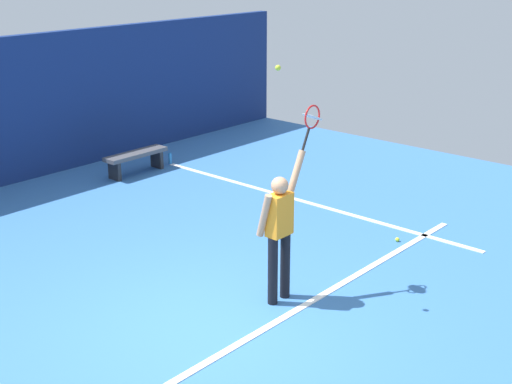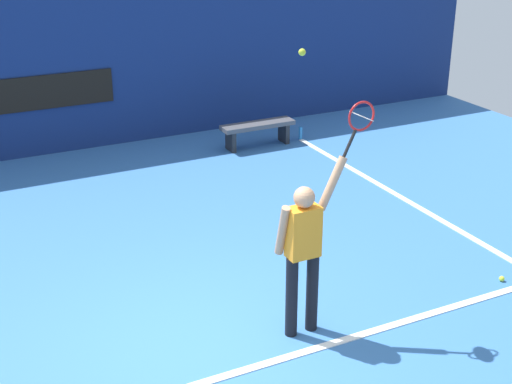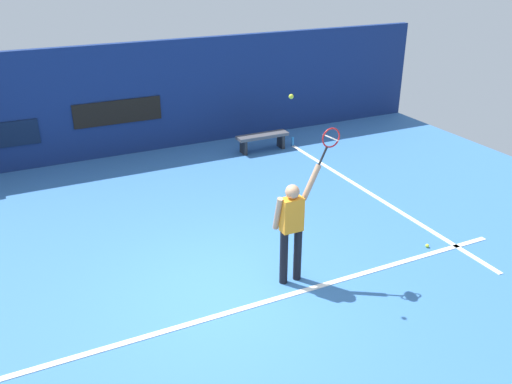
# 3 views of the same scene
# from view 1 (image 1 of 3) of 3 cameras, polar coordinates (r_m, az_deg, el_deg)

# --- Properties ---
(ground_plane) EXTENTS (18.00, 18.00, 0.00)m
(ground_plane) POSITION_cam_1_polar(r_m,az_deg,el_deg) (8.83, -3.45, -10.78)
(ground_plane) COLOR #3870B2
(court_baseline) EXTENTS (10.00, 0.10, 0.01)m
(court_baseline) POSITION_cam_1_polar(r_m,az_deg,el_deg) (8.53, -1.06, -11.84)
(court_baseline) COLOR white
(court_baseline) RESTS_ON ground_plane
(court_sideline) EXTENTS (0.10, 7.00, 0.01)m
(court_sideline) POSITION_cam_1_polar(r_m,az_deg,el_deg) (13.00, 3.65, -0.71)
(court_sideline) COLOR white
(court_sideline) RESTS_ON ground_plane
(tennis_player) EXTENTS (0.73, 0.31, 1.95)m
(tennis_player) POSITION_cam_1_polar(r_m,az_deg,el_deg) (9.04, 1.88, -2.89)
(tennis_player) COLOR black
(tennis_player) RESTS_ON ground_plane
(tennis_racket) EXTENTS (0.42, 0.27, 0.62)m
(tennis_racket) POSITION_cam_1_polar(r_m,az_deg,el_deg) (9.11, 4.46, 5.79)
(tennis_racket) COLOR black
(tennis_ball) EXTENTS (0.07, 0.07, 0.07)m
(tennis_ball) POSITION_cam_1_polar(r_m,az_deg,el_deg) (8.42, 1.77, 9.88)
(tennis_ball) COLOR #CCE033
(court_bench) EXTENTS (1.40, 0.36, 0.45)m
(court_bench) POSITION_cam_1_polar(r_m,az_deg,el_deg) (14.67, -9.56, 2.73)
(court_bench) COLOR #4C4C51
(court_bench) RESTS_ON ground_plane
(water_bottle) EXTENTS (0.07, 0.07, 0.24)m
(water_bottle) POSITION_cam_1_polar(r_m,az_deg,el_deg) (15.30, -6.88, 2.68)
(water_bottle) COLOR #338CD8
(water_bottle) RESTS_ON ground_plane
(spare_ball) EXTENTS (0.07, 0.07, 0.07)m
(spare_ball) POSITION_cam_1_polar(r_m,az_deg,el_deg) (11.43, 11.21, -3.74)
(spare_ball) COLOR #CCE033
(spare_ball) RESTS_ON ground_plane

